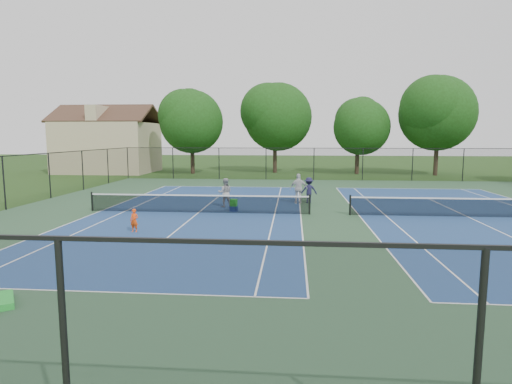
# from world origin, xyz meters

# --- Properties ---
(ground) EXTENTS (140.00, 140.00, 0.00)m
(ground) POSITION_xyz_m (0.00, 0.00, 0.00)
(ground) COLOR #234716
(ground) RESTS_ON ground
(court_pad) EXTENTS (36.00, 36.00, 0.01)m
(court_pad) POSITION_xyz_m (0.00, 0.00, 0.00)
(court_pad) COLOR #2B4C34
(court_pad) RESTS_ON ground
(tennis_court_left) EXTENTS (12.00, 23.83, 1.07)m
(tennis_court_left) POSITION_xyz_m (-7.00, 0.00, 0.10)
(tennis_court_left) COLOR navy
(tennis_court_left) RESTS_ON ground
(tennis_court_right) EXTENTS (12.00, 23.83, 1.07)m
(tennis_court_right) POSITION_xyz_m (7.00, 0.00, 0.10)
(tennis_court_right) COLOR navy
(tennis_court_right) RESTS_ON ground
(perimeter_fence) EXTENTS (36.08, 36.08, 3.02)m
(perimeter_fence) POSITION_xyz_m (0.00, 0.00, 1.60)
(perimeter_fence) COLOR black
(perimeter_fence) RESTS_ON ground
(tree_back_a) EXTENTS (6.80, 6.80, 9.15)m
(tree_back_a) POSITION_xyz_m (-13.00, 24.00, 6.04)
(tree_back_a) COLOR #2D2116
(tree_back_a) RESTS_ON ground
(tree_back_b) EXTENTS (7.60, 7.60, 10.03)m
(tree_back_b) POSITION_xyz_m (-4.00, 26.00, 6.60)
(tree_back_b) COLOR #2D2116
(tree_back_b) RESTS_ON ground
(tree_back_c) EXTENTS (6.00, 6.00, 8.40)m
(tree_back_c) POSITION_xyz_m (5.00, 25.00, 5.48)
(tree_back_c) COLOR #2D2116
(tree_back_c) RESTS_ON ground
(tree_back_d) EXTENTS (7.80, 7.80, 10.37)m
(tree_back_d) POSITION_xyz_m (13.00, 24.00, 6.82)
(tree_back_d) COLOR #2D2116
(tree_back_d) RESTS_ON ground
(clapboard_house) EXTENTS (10.80, 8.10, 7.65)m
(clapboard_house) POSITION_xyz_m (-23.00, 25.00, 3.09)
(clapboard_house) COLOR tan
(clapboard_house) RESTS_ON ground
(child_player) EXTENTS (0.40, 0.30, 1.01)m
(child_player) POSITION_xyz_m (-8.73, -4.83, 0.51)
(child_player) COLOR #FB4A10
(child_player) RESTS_ON ground
(instructor) EXTENTS (0.91, 0.75, 1.69)m
(instructor) POSITION_xyz_m (-5.86, 1.99, 0.84)
(instructor) COLOR #98989B
(instructor) RESTS_ON ground
(bystander_a) EXTENTS (1.11, 0.54, 1.84)m
(bystander_a) POSITION_xyz_m (-1.58, 3.71, 0.92)
(bystander_a) COLOR silver
(bystander_a) RESTS_ON ground
(bystander_b) EXTENTS (1.10, 0.73, 1.58)m
(bystander_b) POSITION_xyz_m (-0.95, 4.02, 0.79)
(bystander_b) COLOR #1D1B3B
(bystander_b) RESTS_ON ground
(ball_crate) EXTENTS (0.46, 0.41, 0.28)m
(ball_crate) POSITION_xyz_m (-5.18, 0.63, 0.14)
(ball_crate) COLOR navy
(ball_crate) RESTS_ON ground
(ball_hopper) EXTENTS (0.41, 0.37, 0.39)m
(ball_hopper) POSITION_xyz_m (-5.18, 0.63, 0.48)
(ball_hopper) COLOR green
(ball_hopper) RESTS_ON ball_crate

